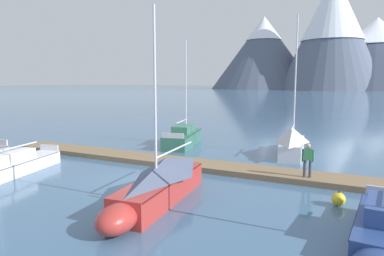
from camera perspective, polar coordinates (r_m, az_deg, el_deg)
The scene contains 11 objects.
ground_plane at distance 17.83m, azimuth -9.00°, elevation -8.70°, with size 700.00×700.00×0.00m, color #426689.
mountain_west_summit at distance 233.55m, azimuth 11.66°, elevation 12.09°, with size 66.37×66.37×45.86m.
mountain_central_massif at distance 219.24m, azimuth 22.05°, elevation 14.93°, with size 57.62×57.62×64.58m.
mountain_shoulder_ridge at distance 238.33m, azimuth 27.91°, elevation 10.91°, with size 86.92×86.92×42.39m.
dock at distance 21.03m, azimuth -2.52°, elevation -5.66°, with size 25.40×2.58×0.30m.
sailboat_second_berth at distance 20.63m, azimuth -28.45°, elevation -5.87°, with size 3.03×7.85×6.47m.
sailboat_mid_dock_port at distance 27.58m, azimuth -1.30°, elevation -1.39°, with size 3.15×6.66×8.22m.
sailboat_mid_dock_starboard at distance 14.52m, azimuth -5.46°, elevation -8.99°, with size 2.31×7.78×7.89m.
sailboat_far_berth at distance 24.41m, azimuth 16.17°, elevation -2.16°, with size 2.13×6.13×9.38m.
person_on_dock at distance 18.01m, azimuth 18.48°, elevation -4.71°, with size 0.58×0.29×1.69m.
mooring_buoy_inner_mooring at distance 15.51m, azimuth 22.93°, elevation -10.70°, with size 0.55×0.55×0.63m.
Camera 1 is at (10.21, -13.73, 5.01)m, focal length 32.49 mm.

